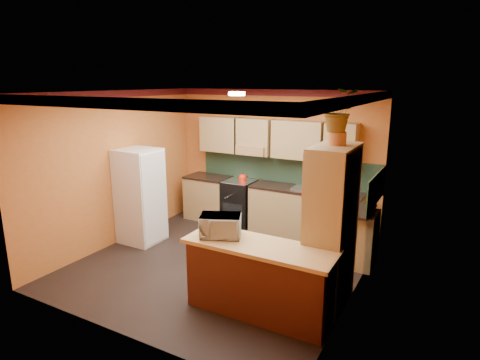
% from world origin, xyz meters
% --- Properties ---
extents(room_shell, '(4.24, 4.24, 2.72)m').
position_xyz_m(room_shell, '(0.02, 0.28, 2.09)').
color(room_shell, black).
rests_on(room_shell, ground).
extents(base_cabinets_back, '(3.65, 0.60, 0.88)m').
position_xyz_m(base_cabinets_back, '(0.01, 1.80, 0.44)').
color(base_cabinets_back, tan).
rests_on(base_cabinets_back, ground).
extents(countertop_back, '(3.65, 0.62, 0.04)m').
position_xyz_m(countertop_back, '(0.01, 1.80, 0.90)').
color(countertop_back, black).
rests_on(countertop_back, base_cabinets_back).
extents(stove, '(0.58, 0.58, 0.91)m').
position_xyz_m(stove, '(-0.61, 1.80, 0.46)').
color(stove, black).
rests_on(stove, ground).
extents(kettle, '(0.21, 0.21, 0.18)m').
position_xyz_m(kettle, '(-0.51, 1.75, 1.00)').
color(kettle, red).
rests_on(kettle, stove).
extents(sink, '(0.48, 0.40, 0.03)m').
position_xyz_m(sink, '(0.79, 1.80, 0.94)').
color(sink, silver).
rests_on(sink, countertop_back).
extents(base_cabinets_right, '(0.60, 0.80, 0.88)m').
position_xyz_m(base_cabinets_right, '(1.80, 1.07, 0.44)').
color(base_cabinets_right, tan).
rests_on(base_cabinets_right, ground).
extents(countertop_right, '(0.62, 0.80, 0.04)m').
position_xyz_m(countertop_right, '(1.80, 1.07, 0.90)').
color(countertop_right, black).
rests_on(countertop_right, base_cabinets_right).
extents(fridge, '(0.68, 0.66, 1.70)m').
position_xyz_m(fridge, '(-1.75, 0.17, 0.85)').
color(fridge, white).
rests_on(fridge, ground).
extents(pantry, '(0.48, 0.90, 2.10)m').
position_xyz_m(pantry, '(1.85, -0.26, 1.05)').
color(pantry, tan).
rests_on(pantry, ground).
extents(fern_pot, '(0.22, 0.22, 0.16)m').
position_xyz_m(fern_pot, '(1.85, -0.21, 2.18)').
color(fern_pot, '#A55A28').
rests_on(fern_pot, pantry).
extents(fern, '(0.58, 0.55, 0.51)m').
position_xyz_m(fern, '(1.85, -0.21, 2.52)').
color(fern, tan).
rests_on(fern, fern_pot).
extents(breakfast_bar, '(1.80, 0.55, 0.88)m').
position_xyz_m(breakfast_bar, '(1.17, -0.94, 0.44)').
color(breakfast_bar, '#502012').
rests_on(breakfast_bar, ground).
extents(bar_top, '(1.90, 0.65, 0.05)m').
position_xyz_m(bar_top, '(1.17, -0.94, 0.91)').
color(bar_top, tan).
rests_on(bar_top, breakfast_bar).
extents(microwave, '(0.61, 0.53, 0.28)m').
position_xyz_m(microwave, '(0.62, -0.94, 1.07)').
color(microwave, white).
rests_on(microwave, bar_top).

